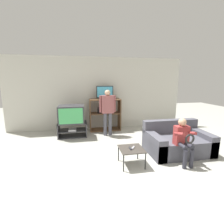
# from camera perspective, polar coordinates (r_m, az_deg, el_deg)

# --- Properties ---
(ground_plane) EXTENTS (18.00, 18.00, 0.00)m
(ground_plane) POSITION_cam_1_polar(r_m,az_deg,el_deg) (3.19, 1.87, -22.88)
(ground_plane) COLOR #ADADA3
(wall_back) EXTENTS (6.40, 0.06, 2.60)m
(wall_back) POSITION_cam_1_polar(r_m,az_deg,el_deg) (6.01, -5.04, 6.45)
(wall_back) COLOR beige
(wall_back) RESTS_ON ground_plane
(tv_stand) EXTENTS (0.90, 0.51, 0.46)m
(tv_stand) POSITION_cam_1_polar(r_m,az_deg,el_deg) (5.39, -13.67, -6.02)
(tv_stand) COLOR #38383D
(tv_stand) RESTS_ON ground_plane
(television_main) EXTENTS (0.78, 0.59, 0.55)m
(television_main) POSITION_cam_1_polar(r_m,az_deg,el_deg) (5.26, -14.08, -0.76)
(television_main) COLOR #2D2D33
(television_main) RESTS_ON tv_stand
(media_shelf) EXTENTS (1.09, 0.48, 1.13)m
(media_shelf) POSITION_cam_1_polar(r_m,az_deg,el_deg) (5.83, -2.51, -0.82)
(media_shelf) COLOR brown
(media_shelf) RESTS_ON ground_plane
(television_flat) EXTENTS (0.59, 0.20, 0.46)m
(television_flat) POSITION_cam_1_polar(r_m,az_deg,el_deg) (5.74, -2.54, 6.75)
(television_flat) COLOR black
(television_flat) RESTS_ON media_shelf
(snack_table) EXTENTS (0.50, 0.50, 0.37)m
(snack_table) POSITION_cam_1_polar(r_m,az_deg,el_deg) (3.54, 6.84, -13.17)
(snack_table) COLOR #38332D
(snack_table) RESTS_ON ground_plane
(remote_control_black) EXTENTS (0.04, 0.15, 0.02)m
(remote_control_black) POSITION_cam_1_polar(r_m,az_deg,el_deg) (3.50, 6.46, -12.60)
(remote_control_black) COLOR #232328
(remote_control_black) RESTS_ON snack_table
(remote_control_white) EXTENTS (0.11, 0.14, 0.02)m
(remote_control_white) POSITION_cam_1_polar(r_m,az_deg,el_deg) (3.54, 7.44, -12.34)
(remote_control_white) COLOR gray
(remote_control_white) RESTS_ON snack_table
(couch) EXTENTS (1.50, 0.97, 0.75)m
(couch) POSITION_cam_1_polar(r_m,az_deg,el_deg) (4.46, 21.76, -9.74)
(couch) COLOR #4C4C56
(couch) RESTS_ON ground_plane
(person_standing_adult) EXTENTS (0.53, 0.20, 1.49)m
(person_standing_adult) POSITION_cam_1_polar(r_m,az_deg,el_deg) (5.20, -1.56, 1.28)
(person_standing_adult) COLOR #4C4C56
(person_standing_adult) RESTS_ON ground_plane
(person_seated_child) EXTENTS (0.33, 0.43, 0.99)m
(person_seated_child) POSITION_cam_1_polar(r_m,az_deg,el_deg) (3.81, 23.76, -8.30)
(person_seated_child) COLOR #2D2D38
(person_seated_child) RESTS_ON ground_plane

